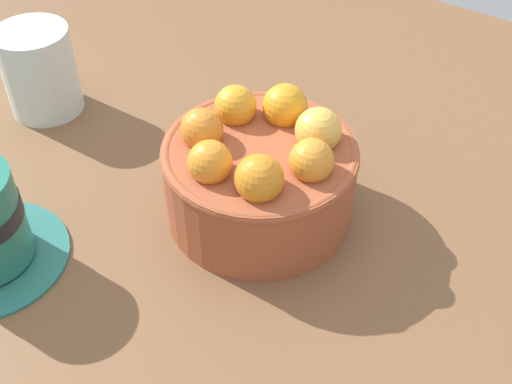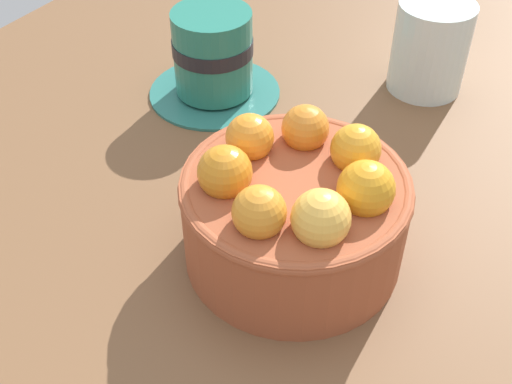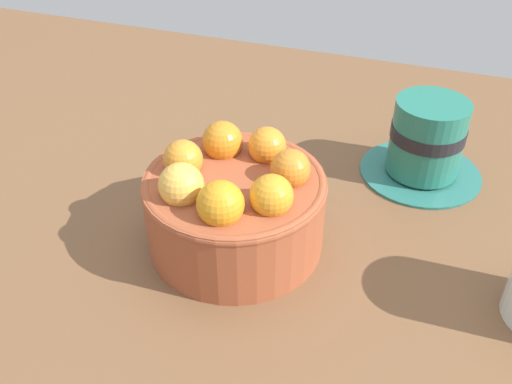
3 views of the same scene
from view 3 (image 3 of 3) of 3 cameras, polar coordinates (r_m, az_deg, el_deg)
name	(u,v)px [view 3 (image 3 of 3)]	position (r cm, az deg, el deg)	size (l,w,h in cm)	color
ground_plane	(236,255)	(54.78, -1.99, -6.40)	(138.04, 92.70, 3.51)	brown
terracotta_bowl	(235,203)	(50.63, -2.17, -1.15)	(16.29, 16.29, 10.17)	#9E4C2D
coffee_cup	(426,142)	(62.85, 16.78, 4.87)	(13.09, 13.09, 8.76)	#296E65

